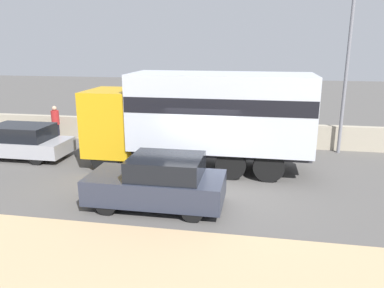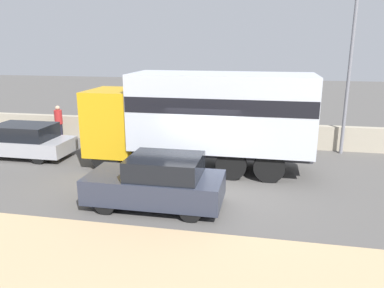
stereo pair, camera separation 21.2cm
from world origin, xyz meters
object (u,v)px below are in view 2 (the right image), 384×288
object	(u,v)px
car_hatchback	(158,182)
car_sedan_second	(20,141)
pedestrian	(59,122)
box_truck	(204,114)
street_lamp	(352,44)

from	to	relation	value
car_hatchback	car_sedan_second	bearing A→B (deg)	-27.58
pedestrian	car_sedan_second	bearing A→B (deg)	-92.13
box_truck	pedestrian	world-z (taller)	box_truck
car_sedan_second	car_hatchback	bearing A→B (deg)	152.42
car_sedan_second	pedestrian	xyz separation A→B (m)	(0.11, 2.88, 0.20)
car_hatchback	car_sedan_second	xyz separation A→B (m)	(-7.02, 3.67, -0.06)
street_lamp	car_hatchback	xyz separation A→B (m)	(-6.22, -6.80, -3.83)
car_hatchback	pedestrian	world-z (taller)	pedestrian
box_truck	car_hatchback	size ratio (longest dim) A/B	2.13
box_truck	street_lamp	bearing A→B (deg)	-149.92
box_truck	pedestrian	bearing A→B (deg)	-21.01
car_hatchback	street_lamp	bearing A→B (deg)	-132.44
pedestrian	car_hatchback	bearing A→B (deg)	-43.45
box_truck	pedestrian	xyz separation A→B (m)	(-7.63, 2.93, -1.21)
street_lamp	car_sedan_second	size ratio (longest dim) A/B	1.77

